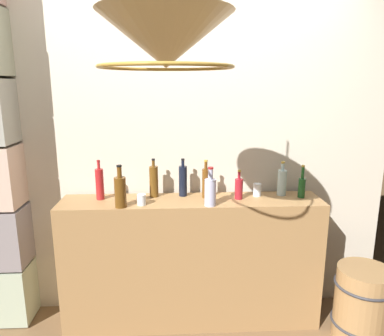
{
  "coord_description": "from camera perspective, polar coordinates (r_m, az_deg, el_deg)",
  "views": [
    {
      "loc": [
        -0.12,
        -1.65,
        1.81
      ],
      "look_at": [
        0.0,
        0.79,
        1.23
      ],
      "focal_mm": 33.74,
      "sensor_mm": 36.0,
      "label": 1
    }
  ],
  "objects": [
    {
      "name": "pendant_lamp",
      "position": [
        1.66,
        -4.18,
        19.29
      ],
      "size": [
        0.6,
        0.6,
        0.59
      ],
      "color": "beige"
    },
    {
      "name": "liquor_bottle_tequila",
      "position": [
        2.48,
        2.91,
        -3.65
      ],
      "size": [
        0.08,
        0.08,
        0.27
      ],
      "color": "silver",
      "rests_on": "bar_shelf_unit"
    },
    {
      "name": "liquor_bottle_vodka",
      "position": [
        2.65,
        2.18,
        -2.27
      ],
      "size": [
        0.05,
        0.05,
        0.28
      ],
      "color": "brown",
      "rests_on": "bar_shelf_unit"
    },
    {
      "name": "glass_tumbler_rocks",
      "position": [
        2.54,
        -7.98,
        -4.98
      ],
      "size": [
        0.06,
        0.06,
        0.08
      ],
      "color": "silver",
      "rests_on": "bar_shelf_unit"
    },
    {
      "name": "panelled_rear_partition",
      "position": [
        2.77,
        -0.32,
        6.56
      ],
      "size": [
        3.09,
        0.15,
        2.83
      ],
      "color": "beige",
      "rests_on": "ground"
    },
    {
      "name": "liquor_bottle_gin",
      "position": [
        2.49,
        -11.28,
        -3.6
      ],
      "size": [
        0.08,
        0.08,
        0.3
      ],
      "color": "#5D3812",
      "rests_on": "bar_shelf_unit"
    },
    {
      "name": "wooden_barrel",
      "position": [
        3.03,
        25.31,
        -18.76
      ],
      "size": [
        0.41,
        0.41,
        0.53
      ],
      "color": "#9E7547",
      "rests_on": "ground"
    },
    {
      "name": "liquor_bottle_rye",
      "position": [
        2.8,
        14.03,
        -2.15
      ],
      "size": [
        0.07,
        0.07,
        0.26
      ],
      "color": "silver",
      "rests_on": "bar_shelf_unit"
    },
    {
      "name": "bar_shelf_unit",
      "position": [
        2.82,
        -0.05,
        -14.58
      ],
      "size": [
        1.9,
        0.36,
        0.98
      ],
      "primitive_type": "cube",
      "color": "#9E7547",
      "rests_on": "ground"
    },
    {
      "name": "liquor_bottle_brandy",
      "position": [
        2.69,
        -14.38,
        -2.39
      ],
      "size": [
        0.06,
        0.06,
        0.29
      ],
      "color": "#A71E21",
      "rests_on": "bar_shelf_unit"
    },
    {
      "name": "liquor_bottle_mezcal",
      "position": [
        2.69,
        -6.06,
        -2.07
      ],
      "size": [
        0.07,
        0.07,
        0.29
      ],
      "color": "brown",
      "rests_on": "bar_shelf_unit"
    },
    {
      "name": "glass_tumbler_highball",
      "position": [
        2.75,
        10.27,
        -3.42
      ],
      "size": [
        0.06,
        0.06,
        0.1
      ],
      "color": "silver",
      "rests_on": "bar_shelf_unit"
    },
    {
      "name": "liquor_bottle_vermouth",
      "position": [
        2.69,
        -1.44,
        -1.98
      ],
      "size": [
        0.06,
        0.06,
        0.28
      ],
      "color": "black",
      "rests_on": "bar_shelf_unit"
    },
    {
      "name": "liquor_bottle_bourbon",
      "position": [
        2.78,
        16.97,
        -2.76
      ],
      "size": [
        0.05,
        0.05,
        0.24
      ],
      "color": "#1B5422",
      "rests_on": "bar_shelf_unit"
    },
    {
      "name": "liquor_bottle_sherry",
      "position": [
        2.65,
        7.41,
        -3.19
      ],
      "size": [
        0.06,
        0.06,
        0.22
      ],
      "color": "maroon",
      "rests_on": "bar_shelf_unit"
    }
  ]
}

